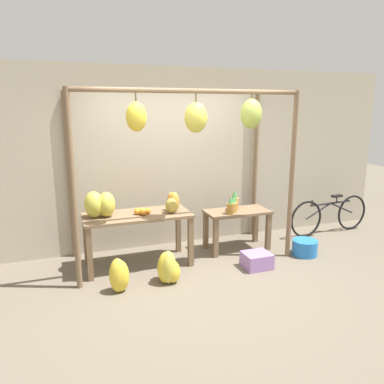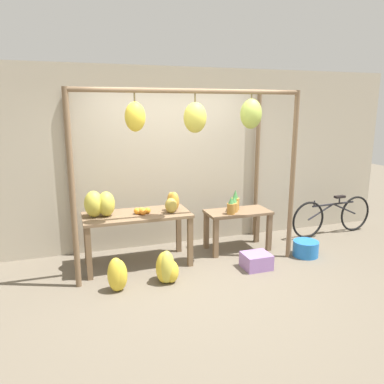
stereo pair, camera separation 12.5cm
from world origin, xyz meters
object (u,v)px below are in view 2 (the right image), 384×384
at_px(parked_bicycle, 332,216).
at_px(pineapple_cluster, 234,204).
at_px(blue_bucket, 306,248).
at_px(banana_pile_on_table, 99,204).
at_px(orange_pile, 142,211).
at_px(fruit_crate_white, 256,261).
at_px(papaya_pile, 173,203).
at_px(banana_pile_ground_right, 166,268).
at_px(banana_pile_ground_left, 117,275).

bearing_deg(parked_bicycle, pineapple_cluster, -176.18).
distance_m(pineapple_cluster, blue_bucket, 1.27).
distance_m(banana_pile_on_table, pineapple_cluster, 2.01).
height_order(banana_pile_on_table, orange_pile, banana_pile_on_table).
bearing_deg(orange_pile, blue_bucket, -10.68).
distance_m(fruit_crate_white, blue_bucket, 0.93).
height_order(orange_pile, pineapple_cluster, pineapple_cluster).
relative_size(parked_bicycle, papaya_pile, 5.02).
height_order(banana_pile_ground_right, papaya_pile, papaya_pile).
xyz_separation_m(blue_bucket, papaya_pile, (-1.95, 0.46, 0.76)).
height_order(banana_pile_on_table, parked_bicycle, banana_pile_on_table).
relative_size(banana_pile_on_table, banana_pile_ground_left, 1.06).
height_order(banana_pile_ground_left, parked_bicycle, parked_bicycle).
bearing_deg(parked_bicycle, fruit_crate_white, -155.96).
height_order(orange_pile, parked_bicycle, orange_pile).
xyz_separation_m(orange_pile, fruit_crate_white, (1.47, -0.61, -0.69)).
bearing_deg(papaya_pile, fruit_crate_white, -31.10).
relative_size(banana_pile_on_table, banana_pile_ground_right, 1.05).
distance_m(banana_pile_ground_right, fruit_crate_white, 1.30).
bearing_deg(fruit_crate_white, parked_bicycle, 24.04).
xyz_separation_m(banana_pile_on_table, pineapple_cluster, (2.01, 0.06, -0.18)).
relative_size(orange_pile, pineapple_cluster, 0.68).
relative_size(banana_pile_on_table, orange_pile, 1.98).
relative_size(banana_pile_ground_left, blue_bucket, 1.14).
distance_m(banana_pile_ground_right, blue_bucket, 2.23).
height_order(pineapple_cluster, blue_bucket, pineapple_cluster).
bearing_deg(banana_pile_ground_left, pineapple_cluster, 22.82).
xyz_separation_m(pineapple_cluster, papaya_pile, (-1.00, -0.11, 0.13)).
relative_size(orange_pile, banana_pile_ground_left, 0.53).
relative_size(orange_pile, fruit_crate_white, 0.62).
bearing_deg(blue_bucket, banana_pile_on_table, 170.17).
distance_m(banana_pile_ground_right, parked_bicycle, 3.36).
relative_size(orange_pile, papaya_pile, 0.69).
bearing_deg(fruit_crate_white, pineapple_cluster, 91.99).
distance_m(orange_pile, banana_pile_ground_left, 1.00).
height_order(orange_pile, papaya_pile, papaya_pile).
relative_size(banana_pile_ground_left, banana_pile_ground_right, 0.99).
relative_size(banana_pile_ground_right, parked_bicycle, 0.26).
relative_size(banana_pile_on_table, pineapple_cluster, 1.34).
bearing_deg(fruit_crate_white, banana_pile_ground_left, -178.14).
height_order(banana_pile_ground_left, fruit_crate_white, banana_pile_ground_left).
bearing_deg(papaya_pile, orange_pile, -179.09).
relative_size(pineapple_cluster, parked_bicycle, 0.20).
bearing_deg(pineapple_cluster, banana_pile_on_table, -178.27).
bearing_deg(banana_pile_ground_left, papaya_pile, 37.42).
xyz_separation_m(banana_pile_ground_left, banana_pile_ground_right, (0.62, 0.04, -0.02)).
bearing_deg(orange_pile, parked_bicycle, 4.24).
xyz_separation_m(banana_pile_on_table, parked_bicycle, (3.97, 0.19, -0.59)).
xyz_separation_m(banana_pile_ground_right, blue_bucket, (2.22, 0.19, -0.08)).
distance_m(banana_pile_ground_right, papaya_pile, 0.98).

